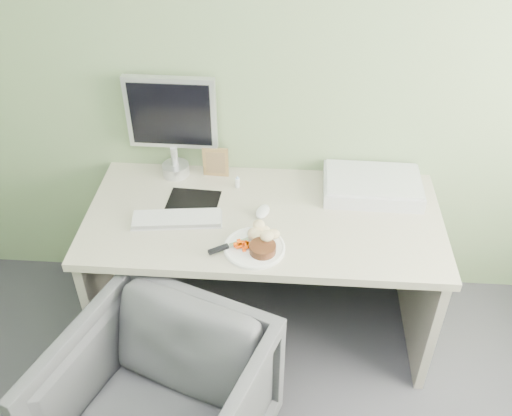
# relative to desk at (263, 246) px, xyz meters

# --- Properties ---
(wall_back) EXTENTS (3.50, 0.00, 3.50)m
(wall_back) POSITION_rel_desk_xyz_m (0.00, 0.38, 0.80)
(wall_back) COLOR gray
(wall_back) RESTS_ON floor
(desk) EXTENTS (1.60, 0.75, 0.73)m
(desk) POSITION_rel_desk_xyz_m (0.00, 0.00, 0.00)
(desk) COLOR #BDB59E
(desk) RESTS_ON floor
(plate) EXTENTS (0.26, 0.26, 0.01)m
(plate) POSITION_rel_desk_xyz_m (-0.02, -0.23, 0.19)
(plate) COLOR white
(plate) RESTS_ON desk
(steak) EXTENTS (0.13, 0.13, 0.04)m
(steak) POSITION_rel_desk_xyz_m (0.01, -0.25, 0.21)
(steak) COLOR black
(steak) RESTS_ON plate
(potato_pile) EXTENTS (0.14, 0.12, 0.06)m
(potato_pile) POSITION_rel_desk_xyz_m (-0.00, -0.16, 0.23)
(potato_pile) COLOR tan
(potato_pile) RESTS_ON plate
(carrot_heap) EXTENTS (0.06, 0.06, 0.04)m
(carrot_heap) POSITION_rel_desk_xyz_m (-0.08, -0.23, 0.22)
(carrot_heap) COLOR #F24305
(carrot_heap) RESTS_ON plate
(steak_knife) EXTENTS (0.20, 0.14, 0.02)m
(steak_knife) POSITION_rel_desk_xyz_m (-0.14, -0.25, 0.21)
(steak_knife) COLOR silver
(steak_knife) RESTS_ON plate
(mousepad) EXTENTS (0.25, 0.22, 0.00)m
(mousepad) POSITION_rel_desk_xyz_m (-0.33, 0.07, 0.18)
(mousepad) COLOR black
(mousepad) RESTS_ON desk
(keyboard) EXTENTS (0.40, 0.16, 0.02)m
(keyboard) POSITION_rel_desk_xyz_m (-0.38, -0.07, 0.20)
(keyboard) COLOR white
(keyboard) RESTS_ON desk
(computer_mouse) EXTENTS (0.08, 0.11, 0.04)m
(computer_mouse) POSITION_rel_desk_xyz_m (-0.00, 0.01, 0.20)
(computer_mouse) COLOR white
(computer_mouse) RESTS_ON desk
(photo_frame) EXTENTS (0.12, 0.02, 0.16)m
(photo_frame) POSITION_rel_desk_xyz_m (-0.25, 0.30, 0.26)
(photo_frame) COLOR olive
(photo_frame) RESTS_ON desk
(eyedrop_bottle) EXTENTS (0.02, 0.02, 0.07)m
(eyedrop_bottle) POSITION_rel_desk_xyz_m (-0.14, 0.21, 0.21)
(eyedrop_bottle) COLOR white
(eyedrop_bottle) RESTS_ON desk
(scanner) EXTENTS (0.46, 0.31, 0.07)m
(scanner) POSITION_rel_desk_xyz_m (0.50, 0.21, 0.22)
(scanner) COLOR silver
(scanner) RESTS_ON desk
(monitor) EXTENTS (0.42, 0.13, 0.51)m
(monitor) POSITION_rel_desk_xyz_m (-0.45, 0.31, 0.47)
(monitor) COLOR silver
(monitor) RESTS_ON desk
(desk_chair) EXTENTS (0.96, 0.97, 0.69)m
(desk_chair) POSITION_rel_desk_xyz_m (-0.36, -0.76, -0.20)
(desk_chair) COLOR #3A3B40
(desk_chair) RESTS_ON floor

